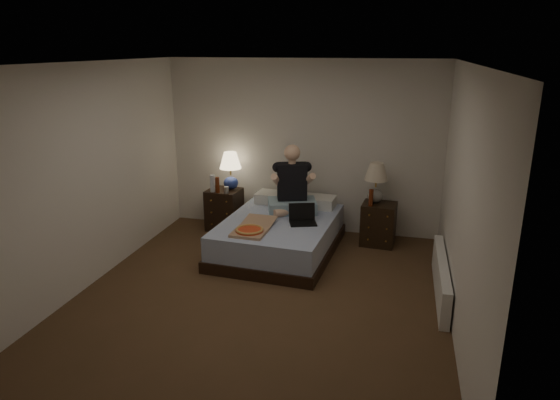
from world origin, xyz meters
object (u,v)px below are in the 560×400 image
(beer_bottle_right, at_px, (371,198))
(person, at_px, (292,179))
(soda_can, at_px, (226,190))
(radiator, at_px, (441,277))
(lamp_left, at_px, (231,171))
(laptop, at_px, (303,215))
(beer_bottle_left, at_px, (217,185))
(pizza_box, at_px, (249,231))
(nightstand_left, at_px, (224,209))
(bed, at_px, (279,236))
(nightstand_right, at_px, (378,224))
(water_bottle, at_px, (213,184))
(lamp_right, at_px, (376,183))

(beer_bottle_right, bearing_deg, person, -174.32)
(soda_can, xyz_separation_m, radiator, (2.94, -1.24, -0.46))
(lamp_left, distance_m, person, 1.07)
(lamp_left, height_order, person, person)
(beer_bottle_right, height_order, laptop, beer_bottle_right)
(beer_bottle_left, distance_m, pizza_box, 1.40)
(nightstand_left, distance_m, laptop, 1.57)
(nightstand_left, xyz_separation_m, laptop, (1.35, -0.76, 0.27))
(nightstand_left, relative_size, laptop, 1.80)
(bed, distance_m, laptop, 0.49)
(nightstand_right, xyz_separation_m, beer_bottle_left, (-2.32, -0.09, 0.43))
(lamp_left, distance_m, radiator, 3.37)
(soda_can, relative_size, pizza_box, 0.13)
(water_bottle, relative_size, soda_can, 2.50)
(water_bottle, height_order, pizza_box, water_bottle)
(lamp_left, bearing_deg, nightstand_left, -145.82)
(nightstand_left, distance_m, beer_bottle_left, 0.45)
(beer_bottle_left, height_order, person, person)
(bed, xyz_separation_m, lamp_left, (-0.92, 0.74, 0.66))
(bed, height_order, nightstand_right, nightstand_right)
(lamp_left, xyz_separation_m, person, (1.01, -0.36, 0.03))
(soda_can, bearing_deg, radiator, -22.80)
(radiator, bearing_deg, bed, 160.33)
(lamp_right, distance_m, soda_can, 2.13)
(nightstand_right, height_order, beer_bottle_right, beer_bottle_right)
(lamp_right, bearing_deg, bed, -151.19)
(person, relative_size, pizza_box, 1.22)
(beer_bottle_right, bearing_deg, soda_can, 179.41)
(lamp_right, height_order, pizza_box, lamp_right)
(lamp_left, distance_m, soda_can, 0.32)
(person, height_order, pizza_box, person)
(nightstand_left, height_order, radiator, nightstand_left)
(bed, xyz_separation_m, soda_can, (-0.91, 0.51, 0.43))
(beer_bottle_left, bearing_deg, soda_can, -5.29)
(beer_bottle_left, relative_size, radiator, 0.14)
(bed, bearing_deg, lamp_left, 145.32)
(soda_can, distance_m, pizza_box, 1.30)
(laptop, xyz_separation_m, radiator, (1.70, -0.65, -0.38))
(nightstand_left, xyz_separation_m, radiator, (3.05, -1.40, -0.11))
(water_bottle, distance_m, person, 1.25)
(nightstand_right, height_order, beer_bottle_left, beer_bottle_left)
(water_bottle, xyz_separation_m, beer_bottle_left, (0.08, -0.01, -0.01))
(bed, xyz_separation_m, pizza_box, (-0.23, -0.59, 0.27))
(nightstand_left, distance_m, lamp_right, 2.29)
(beer_bottle_left, bearing_deg, nightstand_right, 2.19)
(water_bottle, bearing_deg, person, -7.20)
(lamp_right, bearing_deg, pizza_box, -138.82)
(bed, distance_m, soda_can, 1.13)
(beer_bottle_left, xyz_separation_m, pizza_box, (0.83, -1.11, -0.23))
(person, xyz_separation_m, laptop, (0.25, -0.46, -0.34))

